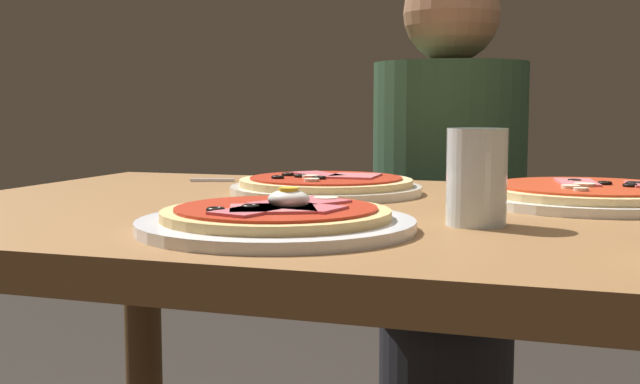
# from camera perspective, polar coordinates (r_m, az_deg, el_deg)

# --- Properties ---
(dining_table) EXTENTS (1.17, 0.79, 0.76)m
(dining_table) POSITION_cam_1_polar(r_m,az_deg,el_deg) (1.04, 2.87, -7.93)
(dining_table) COLOR olive
(dining_table) RESTS_ON ground
(pizza_foreground) EXTENTS (0.29, 0.29, 0.05)m
(pizza_foreground) POSITION_cam_1_polar(r_m,az_deg,el_deg) (0.83, -3.12, -1.95)
(pizza_foreground) COLOR white
(pizza_foreground) RESTS_ON dining_table
(pizza_across_left) EXTENTS (0.28, 0.28, 0.03)m
(pizza_across_left) POSITION_cam_1_polar(r_m,az_deg,el_deg) (1.18, 0.44, 0.45)
(pizza_across_left) COLOR silver
(pizza_across_left) RESTS_ON dining_table
(pizza_across_right) EXTENTS (0.31, 0.31, 0.03)m
(pizza_across_right) POSITION_cam_1_polar(r_m,az_deg,el_deg) (1.12, 18.68, -0.19)
(pizza_across_right) COLOR white
(pizza_across_right) RESTS_ON dining_table
(water_glass_near) EXTENTS (0.07, 0.07, 0.11)m
(water_glass_near) POSITION_cam_1_polar(r_m,az_deg,el_deg) (0.88, 11.13, 0.59)
(water_glass_near) COLOR silver
(water_glass_near) RESTS_ON dining_table
(fork) EXTENTS (0.15, 0.06, 0.00)m
(fork) POSITION_cam_1_polar(r_m,az_deg,el_deg) (1.38, -6.53, 0.85)
(fork) COLOR silver
(fork) RESTS_ON dining_table
(diner_person) EXTENTS (0.32, 0.32, 1.18)m
(diner_person) POSITION_cam_1_polar(r_m,az_deg,el_deg) (1.73, 9.21, -4.92)
(diner_person) COLOR black
(diner_person) RESTS_ON ground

